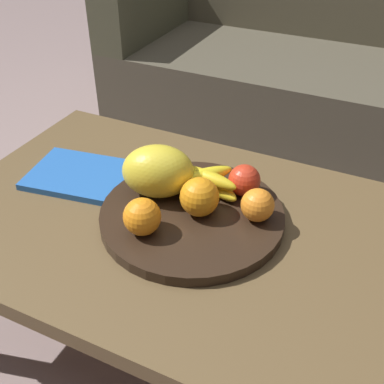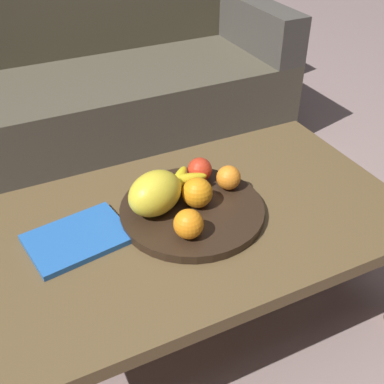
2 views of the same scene
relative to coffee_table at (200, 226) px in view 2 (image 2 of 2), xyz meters
The scene contains 11 objects.
ground_plane 0.35m from the coffee_table, ahead, with size 8.00×8.00×0.00m, color gray.
coffee_table is the anchor object (origin of this frame).
couch 1.15m from the coffee_table, 87.11° to the left, with size 1.70×0.70×0.90m.
fruit_bowl 0.06m from the coffee_table, 138.19° to the left, with size 0.40×0.40×0.03m, color black.
melon_large_front 0.17m from the coffee_table, 159.56° to the left, with size 0.16×0.12×0.12m, color yellow.
orange_front 0.11m from the coffee_table, 105.51° to the left, with size 0.08×0.08×0.08m, color orange.
orange_left 0.16m from the coffee_table, 130.90° to the right, with size 0.08×0.08×0.08m, color orange.
orange_right 0.16m from the coffee_table, 23.42° to the left, with size 0.07×0.07×0.07m, color orange.
apple_front 0.17m from the coffee_table, 63.63° to the left, with size 0.07×0.07×0.07m, color red.
banana_bunch 0.13m from the coffee_table, 100.82° to the left, with size 0.17×0.14×0.06m.
magazine 0.34m from the coffee_table, behind, with size 0.25×0.18×0.02m, color blue.
Camera 2 is at (-0.47, -0.92, 1.22)m, focal length 44.99 mm.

